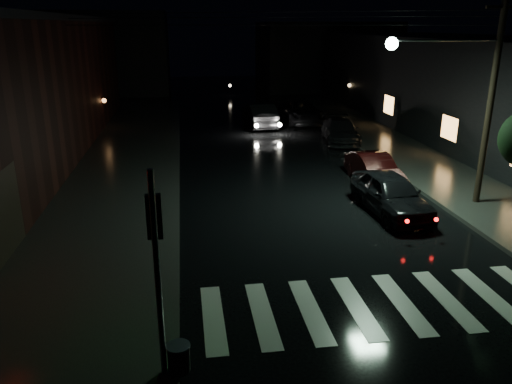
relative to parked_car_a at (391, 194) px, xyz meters
name	(u,v)px	position (x,y,z in m)	size (l,w,h in m)	color
ground	(266,326)	(-5.80, -6.63, -0.76)	(120.00, 120.00, 0.00)	black
sidewalk_left	(117,169)	(-10.80, 7.37, -0.68)	(6.00, 44.00, 0.15)	#282826
sidewalk_right	(410,158)	(4.20, 7.37, -0.68)	(4.00, 44.00, 0.15)	#282826
building_right	(496,90)	(11.20, 11.37, 2.24)	(10.00, 40.00, 6.00)	black
building_far_left	(99,53)	(-15.80, 38.37, 3.24)	(14.00, 10.00, 8.00)	black
building_far_right	(325,56)	(8.20, 38.37, 2.74)	(14.00, 10.00, 7.00)	black
crosswalk	(380,305)	(-2.80, -6.13, -0.75)	(9.00, 3.00, 0.01)	beige
signal_pole_corner	(168,309)	(-7.94, -8.09, 0.79)	(0.68, 0.61, 4.20)	slate
utility_pole	(476,86)	(3.03, 0.37, 3.84)	(4.92, 0.44, 8.00)	black
parked_car_a	(391,194)	(0.00, 0.00, 0.00)	(1.78, 4.43, 1.51)	black
parked_car_b	(374,169)	(0.75, 3.67, -0.09)	(1.40, 4.01, 1.32)	black
parked_car_c	(340,131)	(1.80, 11.93, -0.08)	(1.90, 4.67, 1.35)	black
parked_car_d	(302,112)	(0.93, 18.29, 0.02)	(2.56, 5.56, 1.55)	black
oncoming_car	(260,115)	(-2.30, 17.21, 0.07)	(1.74, 4.98, 1.64)	black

